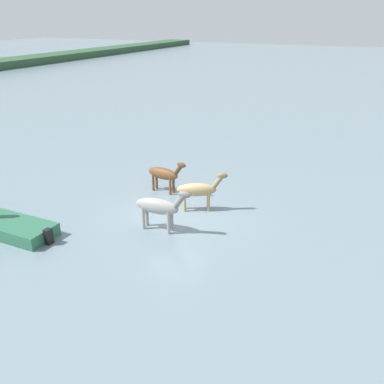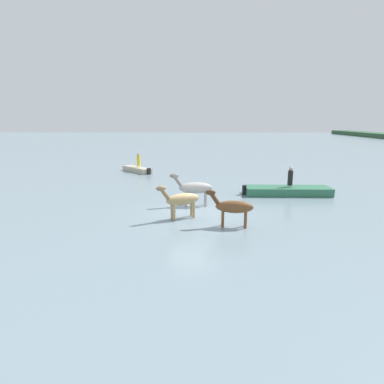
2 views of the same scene
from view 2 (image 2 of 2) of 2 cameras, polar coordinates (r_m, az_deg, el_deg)
ground_plane at (r=16.40m, az=0.38°, el=-3.90°), size 218.20×218.20×0.00m
horse_lead at (r=17.68m, az=0.38°, el=0.73°), size 0.64×2.38×1.85m
horse_rear_stallion at (r=15.37m, az=-1.93°, el=-1.37°), size 1.30×2.14×1.73m
horse_dark_mare at (r=14.30m, az=7.28°, el=-2.66°), size 0.68×2.17×1.68m
boat_tender_starboard at (r=21.37m, az=16.66°, el=0.00°), size 1.54×5.60×0.76m
boat_motor_center at (r=29.95m, az=-9.74°, el=3.85°), size 3.22×3.14×0.71m
person_helmsman_aft at (r=21.28m, az=17.18°, el=2.61°), size 0.32×0.32×1.19m
person_watcher_seated at (r=29.91m, az=-9.53°, el=5.68°), size 0.32×0.32×1.19m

